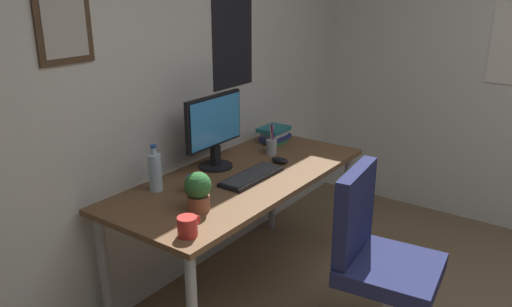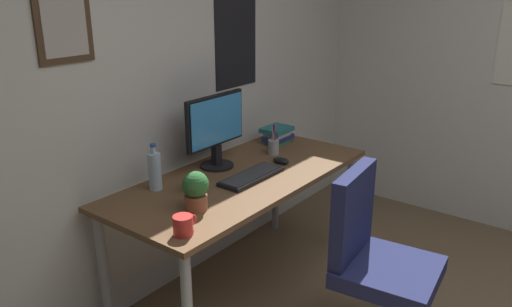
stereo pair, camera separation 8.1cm
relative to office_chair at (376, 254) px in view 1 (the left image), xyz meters
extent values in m
cube|color=silver|center=(-0.28, 1.28, 0.77)|extent=(4.40, 0.08, 2.60)
cube|color=#4C3823|center=(-0.76, 1.23, 1.08)|extent=(0.28, 0.02, 0.34)
cube|color=beige|center=(-0.76, 1.22, 1.08)|extent=(0.22, 0.00, 0.28)
cube|color=black|center=(0.45, 1.24, 0.89)|extent=(0.40, 0.01, 0.56)
cube|color=brown|center=(0.01, 0.83, 0.21)|extent=(1.65, 0.73, 0.03)
cylinder|color=#9EA0A5|center=(0.78, 0.53, -0.17)|extent=(0.05, 0.05, 0.72)
cylinder|color=#9EA0A5|center=(-0.76, 1.14, -0.17)|extent=(0.05, 0.05, 0.72)
cylinder|color=#9EA0A5|center=(0.78, 1.14, -0.17)|extent=(0.05, 0.05, 0.72)
cube|color=#1E234C|center=(0.01, -0.08, -0.07)|extent=(0.51, 0.51, 0.08)
cube|color=#1E234C|center=(-0.01, 0.12, 0.20)|extent=(0.43, 0.12, 0.45)
cylinder|color=black|center=(0.02, 1.04, 0.23)|extent=(0.20, 0.20, 0.01)
cube|color=black|center=(0.02, 1.04, 0.30)|extent=(0.05, 0.04, 0.12)
cube|color=black|center=(0.02, 1.04, 0.51)|extent=(0.46, 0.02, 0.30)
cube|color=#338CD8|center=(0.02, 1.02, 0.51)|extent=(0.43, 0.00, 0.27)
cube|color=black|center=(0.00, 0.76, 0.23)|extent=(0.43, 0.15, 0.02)
cube|color=#38383A|center=(0.00, 0.76, 0.25)|extent=(0.41, 0.13, 0.00)
ellipsoid|color=black|center=(0.30, 0.77, 0.24)|extent=(0.06, 0.11, 0.04)
cylinder|color=silver|center=(-0.43, 1.07, 0.32)|extent=(0.07, 0.07, 0.20)
cylinder|color=silver|center=(-0.43, 1.07, 0.44)|extent=(0.03, 0.03, 0.04)
cylinder|color=#2659B2|center=(-0.43, 1.07, 0.47)|extent=(0.03, 0.03, 0.01)
cylinder|color=red|center=(-0.70, 0.59, 0.27)|extent=(0.09, 0.09, 0.09)
torus|color=red|center=(-0.65, 0.59, 0.27)|extent=(0.05, 0.01, 0.05)
cylinder|color=#2659B2|center=(-0.33, 0.89, 0.27)|extent=(0.08, 0.08, 0.09)
torus|color=#2659B2|center=(-0.28, 0.89, 0.27)|extent=(0.05, 0.01, 0.05)
cylinder|color=brown|center=(-0.48, 0.72, 0.26)|extent=(0.11, 0.11, 0.07)
sphere|color=#2D6B33|center=(-0.48, 0.72, 0.35)|extent=(0.13, 0.13, 0.13)
ellipsoid|color=#287A38|center=(-0.51, 0.75, 0.35)|extent=(0.07, 0.08, 0.02)
ellipsoid|color=#287A38|center=(-0.45, 0.75, 0.37)|extent=(0.07, 0.08, 0.02)
ellipsoid|color=#287A38|center=(-0.51, 0.69, 0.36)|extent=(0.08, 0.07, 0.02)
cylinder|color=#9EA0A5|center=(0.41, 0.90, 0.27)|extent=(0.07, 0.07, 0.09)
cylinder|color=#263FBF|center=(0.41, 0.89, 0.35)|extent=(0.01, 0.01, 0.13)
cylinder|color=red|center=(0.41, 0.90, 0.35)|extent=(0.01, 0.01, 0.13)
cylinder|color=black|center=(0.42, 0.91, 0.35)|extent=(0.01, 0.01, 0.13)
cylinder|color=#9EA0A5|center=(0.42, 0.90, 0.35)|extent=(0.01, 0.03, 0.14)
cylinder|color=#9EA0A5|center=(0.41, 0.90, 0.35)|extent=(0.01, 0.02, 0.14)
cube|color=#33723F|center=(0.61, 1.01, 0.23)|extent=(0.15, 0.11, 0.02)
cube|color=navy|center=(0.63, 1.02, 0.26)|extent=(0.21, 0.13, 0.03)
cube|color=silver|center=(0.62, 1.02, 0.29)|extent=(0.15, 0.12, 0.03)
cube|color=#26727A|center=(0.62, 1.03, 0.32)|extent=(0.20, 0.16, 0.03)
camera|label=1|loc=(-2.11, -0.79, 1.27)|focal=35.26mm
camera|label=2|loc=(-2.06, -0.86, 1.27)|focal=35.26mm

